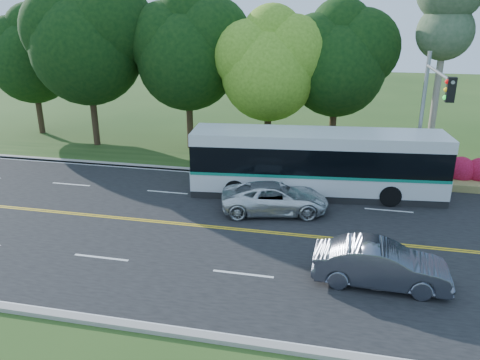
% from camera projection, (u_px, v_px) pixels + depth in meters
% --- Properties ---
extents(ground, '(120.00, 120.00, 0.00)m').
position_uv_depth(ground, '(272.00, 233.00, 19.71)').
color(ground, '#264517').
rests_on(ground, ground).
extents(road, '(60.00, 14.00, 0.02)m').
position_uv_depth(road, '(272.00, 233.00, 19.71)').
color(road, black).
rests_on(road, ground).
extents(curb_north, '(60.00, 0.30, 0.15)m').
position_uv_depth(curb_north, '(291.00, 177.00, 26.26)').
color(curb_north, '#A29B92').
rests_on(curb_north, ground).
extents(curb_south, '(60.00, 0.30, 0.15)m').
position_uv_depth(curb_south, '(233.00, 341.00, 13.11)').
color(curb_south, '#A29B92').
rests_on(curb_south, ground).
extents(grass_verge, '(60.00, 4.00, 0.10)m').
position_uv_depth(grass_verge, '(295.00, 167.00, 27.97)').
color(grass_verge, '#264517').
rests_on(grass_verge, ground).
extents(lane_markings, '(57.60, 13.82, 0.00)m').
position_uv_depth(lane_markings, '(270.00, 232.00, 19.72)').
color(lane_markings, gold).
rests_on(lane_markings, road).
extents(tree_row, '(44.70, 9.10, 13.84)m').
position_uv_depth(tree_row, '(223.00, 47.00, 29.63)').
color(tree_row, '#321F16').
rests_on(tree_row, ground).
extents(bougainvillea_hedge, '(9.50, 2.25, 1.50)m').
position_uv_depth(bougainvillea_hedge, '(425.00, 169.00, 25.51)').
color(bougainvillea_hedge, maroon).
rests_on(bougainvillea_hedge, ground).
extents(traffic_signal, '(0.42, 6.10, 7.00)m').
position_uv_depth(traffic_signal, '(430.00, 106.00, 21.79)').
color(traffic_signal, '#95989E').
rests_on(traffic_signal, ground).
extents(transit_bus, '(12.62, 3.96, 3.25)m').
position_uv_depth(transit_bus, '(316.00, 164.00, 23.40)').
color(transit_bus, silver).
rests_on(transit_bus, road).
extents(sedan, '(4.55, 1.69, 1.49)m').
position_uv_depth(sedan, '(381.00, 264.00, 15.75)').
color(sedan, '#555967').
rests_on(sedan, road).
extents(suv, '(5.26, 3.23, 1.36)m').
position_uv_depth(suv, '(275.00, 198.00, 21.56)').
color(suv, white).
rests_on(suv, road).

